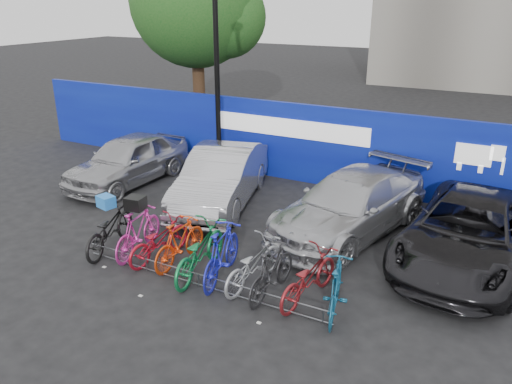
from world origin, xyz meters
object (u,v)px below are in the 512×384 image
Objects in this scene: car_3 at (469,232)px; bike_8 at (308,277)px; bike_0 at (109,228)px; bike_2 at (159,240)px; tree at (201,4)px; lamppost at (217,71)px; bike_4 at (199,251)px; bike_7 at (272,271)px; bike_6 at (253,264)px; bike_9 at (336,288)px; car_0 at (128,160)px; bike_3 at (180,242)px; car_2 at (350,204)px; car_1 at (221,177)px; bike_5 at (222,254)px; bike_1 at (138,231)px; bike_rack at (198,279)px.

car_3 is 3.82m from bike_8.
bike_0 is 1.28m from bike_2.
car_3 is at bearing -32.31° from tree.
bike_2 is (1.27, 0.15, -0.06)m from bike_0.
lamppost is at bearing -97.74° from bike_0.
bike_4 is 1.64m from bike_7.
bike_4 is at bearing 15.38° from bike_6.
bike_9 is (5.87, -5.59, -2.76)m from lamppost.
lamppost is at bearing 46.90° from car_0.
bike_4 is (0.61, -0.17, 0.03)m from bike_3.
car_2 reaches higher than bike_9.
tree is at bearing -57.64° from bike_3.
tree is at bearing -60.01° from bike_9.
car_1 is 2.69× the size of bike_2.
bike_3 is (0.97, -3.28, -0.26)m from car_1.
car_2 is 3.66m from bike_5.
bike_2 is at bearing 10.94° from bike_8.
bike_1 is 2.20m from bike_5.
car_2 is (8.63, -6.89, -4.35)m from tree.
bike_2 is at bearing -61.89° from tree.
bike_8 is (0.22, -3.18, -0.24)m from car_2.
lamppost is 8.56m from bike_9.
bike_0 reaches higher than bike_rack.
bike_5 reaches higher than bike_6.
bike_6 is 0.98× the size of bike_8.
tree reaches higher than car_0.
bike_5 is (2.08, -3.40, -0.20)m from car_1.
tree is 11.86m from car_2.
lamppost is 6.26m from bike_0.
car_1 is 2.55× the size of bike_8.
bike_5 is at bearing 170.49° from bike_1.
lamppost is 8.51m from car_3.
car_3 is at bearing -119.54° from bike_8.
bike_1 is 0.97× the size of bike_8.
bike_5 is at bearing -100.62° from car_2.
bike_6 is at bearing -14.94° from bike_7.
bike_0 is (-2.65, 0.40, 0.35)m from bike_rack.
bike_rack is 2.86× the size of bike_0.
car_1 reaches higher than bike_5.
car_3 is at bearing -133.57° from bike_9.
bike_1 reaches higher than bike_rack.
car_3 is at bearing -162.92° from bike_1.
bike_9 is at bearing -47.33° from tree.
bike_3 is at bearing 172.68° from bike_0.
lamppost reaches higher than bike_3.
bike_5 is 1.82m from bike_8.
car_3 is 2.89× the size of bike_1.
bike_4 reaches higher than bike_3.
car_0 is at bearing -20.66° from bike_6.
bike_7 is at bearing 170.62° from bike_6.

